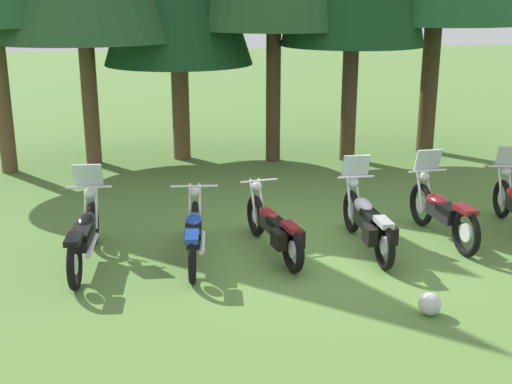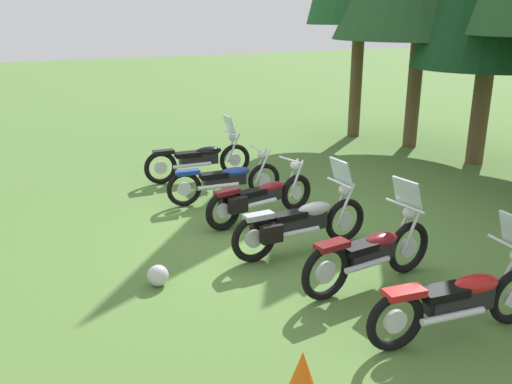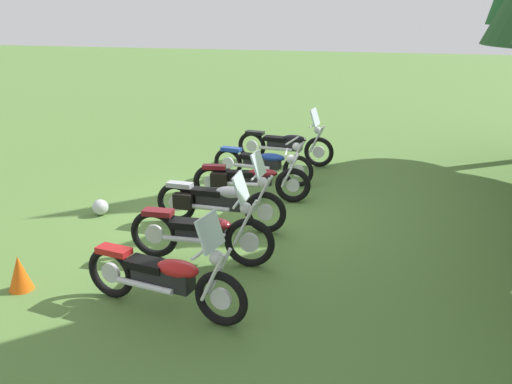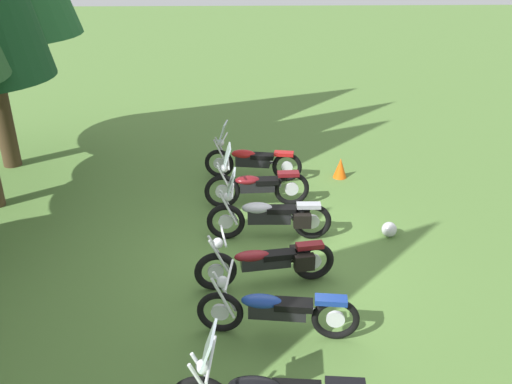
{
  "view_description": "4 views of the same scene",
  "coord_description": "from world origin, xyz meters",
  "px_view_note": "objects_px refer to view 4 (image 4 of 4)",
  "views": [
    {
      "loc": [
        -2.83,
        -9.37,
        3.83
      ],
      "look_at": [
        -0.95,
        0.43,
        0.86
      ],
      "focal_mm": 46.55,
      "sensor_mm": 36.0,
      "label": 1
    },
    {
      "loc": [
        7.04,
        -4.44,
        3.42
      ],
      "look_at": [
        -0.58,
        -0.2,
        0.59
      ],
      "focal_mm": 38.24,
      "sensor_mm": 36.0,
      "label": 2
    },
    {
      "loc": [
        8.96,
        2.77,
        3.55
      ],
      "look_at": [
        1.04,
        0.59,
        0.8
      ],
      "focal_mm": 38.68,
      "sensor_mm": 36.0,
      "label": 3
    },
    {
      "loc": [
        -7.92,
        0.39,
        5.07
      ],
      "look_at": [
        0.69,
        0.11,
        0.98
      ],
      "focal_mm": 37.21,
      "sensor_mm": 36.0,
      "label": 4
    }
  ],
  "objects_px": {
    "motorcycle_4": "(256,186)",
    "motorcycle_1": "(276,310)",
    "motorcycle_5": "(251,160)",
    "traffic_cone": "(340,168)",
    "dropped_helmet": "(389,229)",
    "motorcycle_3": "(270,216)",
    "motorcycle_2": "(268,262)"
  },
  "relations": [
    {
      "from": "dropped_helmet",
      "to": "traffic_cone",
      "type": "bearing_deg",
      "value": 9.05
    },
    {
      "from": "motorcycle_2",
      "to": "motorcycle_5",
      "type": "distance_m",
      "value": 4.23
    },
    {
      "from": "motorcycle_2",
      "to": "motorcycle_5",
      "type": "relative_size",
      "value": 1.0
    },
    {
      "from": "motorcycle_2",
      "to": "dropped_helmet",
      "type": "height_order",
      "value": "motorcycle_2"
    },
    {
      "from": "motorcycle_2",
      "to": "traffic_cone",
      "type": "relative_size",
      "value": 4.75
    },
    {
      "from": "motorcycle_1",
      "to": "dropped_helmet",
      "type": "bearing_deg",
      "value": -123.39
    },
    {
      "from": "motorcycle_1",
      "to": "dropped_helmet",
      "type": "distance_m",
      "value": 3.57
    },
    {
      "from": "motorcycle_1",
      "to": "motorcycle_2",
      "type": "relative_size",
      "value": 1.0
    },
    {
      "from": "motorcycle_3",
      "to": "traffic_cone",
      "type": "relative_size",
      "value": 4.83
    },
    {
      "from": "motorcycle_3",
      "to": "motorcycle_5",
      "type": "relative_size",
      "value": 1.02
    },
    {
      "from": "motorcycle_1",
      "to": "motorcycle_3",
      "type": "bearing_deg",
      "value": -84.22
    },
    {
      "from": "motorcycle_2",
      "to": "motorcycle_3",
      "type": "relative_size",
      "value": 0.98
    },
    {
      "from": "motorcycle_3",
      "to": "motorcycle_5",
      "type": "xyz_separation_m",
      "value": [
        2.78,
        0.28,
        -0.0
      ]
    },
    {
      "from": "dropped_helmet",
      "to": "motorcycle_3",
      "type": "bearing_deg",
      "value": 90.19
    },
    {
      "from": "motorcycle_1",
      "to": "traffic_cone",
      "type": "distance_m",
      "value": 5.79
    },
    {
      "from": "motorcycle_1",
      "to": "motorcycle_5",
      "type": "bearing_deg",
      "value": -80.47
    },
    {
      "from": "motorcycle_5",
      "to": "traffic_cone",
      "type": "xyz_separation_m",
      "value": [
        0.01,
        -2.09,
        -0.23
      ]
    },
    {
      "from": "motorcycle_1",
      "to": "dropped_helmet",
      "type": "height_order",
      "value": "motorcycle_1"
    },
    {
      "from": "motorcycle_1",
      "to": "dropped_helmet",
      "type": "xyz_separation_m",
      "value": [
        2.7,
        -2.33,
        -0.29
      ]
    },
    {
      "from": "dropped_helmet",
      "to": "motorcycle_2",
      "type": "bearing_deg",
      "value": 121.73
    },
    {
      "from": "motorcycle_4",
      "to": "motorcycle_5",
      "type": "relative_size",
      "value": 0.97
    },
    {
      "from": "motorcycle_3",
      "to": "motorcycle_5",
      "type": "bearing_deg",
      "value": -82.52
    },
    {
      "from": "motorcycle_2",
      "to": "motorcycle_5",
      "type": "xyz_separation_m",
      "value": [
        4.23,
        0.16,
        0.05
      ]
    },
    {
      "from": "motorcycle_4",
      "to": "motorcycle_5",
      "type": "bearing_deg",
      "value": -90.57
    },
    {
      "from": "motorcycle_2",
      "to": "motorcycle_3",
      "type": "bearing_deg",
      "value": -102.89
    },
    {
      "from": "motorcycle_5",
      "to": "motorcycle_4",
      "type": "bearing_deg",
      "value": 101.61
    },
    {
      "from": "traffic_cone",
      "to": "dropped_helmet",
      "type": "distance_m",
      "value": 2.81
    },
    {
      "from": "motorcycle_2",
      "to": "motorcycle_4",
      "type": "xyz_separation_m",
      "value": [
        2.8,
        0.11,
        0.05
      ]
    },
    {
      "from": "motorcycle_5",
      "to": "dropped_helmet",
      "type": "bearing_deg",
      "value": 141.8
    },
    {
      "from": "motorcycle_4",
      "to": "motorcycle_1",
      "type": "bearing_deg",
      "value": 89.28
    },
    {
      "from": "motorcycle_1",
      "to": "motorcycle_3",
      "type": "relative_size",
      "value": 0.98
    },
    {
      "from": "motorcycle_5",
      "to": "dropped_helmet",
      "type": "xyz_separation_m",
      "value": [
        -2.77,
        -2.53,
        -0.33
      ]
    }
  ]
}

